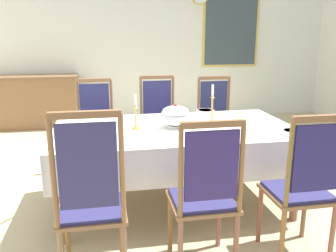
{
  "coord_description": "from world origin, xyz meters",
  "views": [
    {
      "loc": [
        -0.62,
        -3.25,
        1.6
      ],
      "look_at": [
        -0.07,
        -0.23,
        0.8
      ],
      "focal_mm": 37.91,
      "sensor_mm": 36.0,
      "label": 1
    }
  ],
  "objects_px": {
    "chair_south_b": "(205,194)",
    "bowl_near_right": "(293,132)",
    "chair_south_a": "(91,199)",
    "bowl_near_left": "(205,112)",
    "soup_tureen": "(176,116)",
    "bowl_far_left": "(170,113)",
    "chair_north_b": "(159,122)",
    "candlestick_east": "(212,109)",
    "chair_north_a": "(96,126)",
    "candlestick_west": "(136,116)",
    "spoon_secondary": "(305,133)",
    "framed_painting": "(231,26)",
    "dining_table": "(174,135)",
    "chair_south_c": "(303,186)",
    "chair_north_c": "(216,120)",
    "spoon_primary": "(216,113)",
    "sideboard": "(37,102)"
  },
  "relations": [
    {
      "from": "chair_north_a",
      "to": "bowl_near_left",
      "type": "distance_m",
      "value": 1.29
    },
    {
      "from": "dining_table",
      "to": "chair_north_a",
      "type": "height_order",
      "value": "chair_north_a"
    },
    {
      "from": "chair_south_a",
      "to": "bowl_near_right",
      "type": "relative_size",
      "value": 6.46
    },
    {
      "from": "soup_tureen",
      "to": "candlestick_east",
      "type": "relative_size",
      "value": 0.7
    },
    {
      "from": "dining_table",
      "to": "soup_tureen",
      "type": "bearing_deg",
      "value": 0.0
    },
    {
      "from": "chair_south_b",
      "to": "spoon_secondary",
      "type": "bearing_deg",
      "value": 28.91
    },
    {
      "from": "chair_south_c",
      "to": "chair_north_b",
      "type": "bearing_deg",
      "value": 109.9
    },
    {
      "from": "candlestick_east",
      "to": "bowl_near_left",
      "type": "height_order",
      "value": "candlestick_east"
    },
    {
      "from": "chair_south_c",
      "to": "spoon_secondary",
      "type": "distance_m",
      "value": 0.7
    },
    {
      "from": "soup_tureen",
      "to": "bowl_near_right",
      "type": "bearing_deg",
      "value": -24.97
    },
    {
      "from": "bowl_far_left",
      "to": "spoon_secondary",
      "type": "relative_size",
      "value": 1.05
    },
    {
      "from": "chair_south_a",
      "to": "bowl_far_left",
      "type": "height_order",
      "value": "chair_south_a"
    },
    {
      "from": "sideboard",
      "to": "chair_north_c",
      "type": "bearing_deg",
      "value": 137.08
    },
    {
      "from": "dining_table",
      "to": "soup_tureen",
      "type": "distance_m",
      "value": 0.18
    },
    {
      "from": "dining_table",
      "to": "bowl_far_left",
      "type": "distance_m",
      "value": 0.47
    },
    {
      "from": "candlestick_east",
      "to": "framed_painting",
      "type": "xyz_separation_m",
      "value": [
        1.45,
        3.56,
        0.82
      ]
    },
    {
      "from": "candlestick_east",
      "to": "spoon_primary",
      "type": "height_order",
      "value": "candlestick_east"
    },
    {
      "from": "chair_north_b",
      "to": "bowl_near_right",
      "type": "relative_size",
      "value": 6.07
    },
    {
      "from": "spoon_secondary",
      "to": "framed_painting",
      "type": "relative_size",
      "value": 0.11
    },
    {
      "from": "chair_south_b",
      "to": "bowl_near_left",
      "type": "xyz_separation_m",
      "value": [
        0.42,
        1.46,
        0.23
      ]
    },
    {
      "from": "chair_south_a",
      "to": "chair_south_c",
      "type": "bearing_deg",
      "value": 0.2
    },
    {
      "from": "chair_south_b",
      "to": "bowl_near_right",
      "type": "xyz_separation_m",
      "value": [
        0.92,
        0.56,
        0.23
      ]
    },
    {
      "from": "candlestick_west",
      "to": "bowl_near_left",
      "type": "relative_size",
      "value": 1.63
    },
    {
      "from": "chair_south_a",
      "to": "bowl_near_left",
      "type": "relative_size",
      "value": 6.2
    },
    {
      "from": "chair_north_c",
      "to": "bowl_near_right",
      "type": "relative_size",
      "value": 5.94
    },
    {
      "from": "chair_south_b",
      "to": "framed_painting",
      "type": "relative_size",
      "value": 0.72
    },
    {
      "from": "spoon_secondary",
      "to": "chair_south_b",
      "type": "bearing_deg",
      "value": -134.0
    },
    {
      "from": "chair_south_a",
      "to": "candlestick_east",
      "type": "height_order",
      "value": "chair_south_a"
    },
    {
      "from": "framed_painting",
      "to": "chair_north_b",
      "type": "bearing_deg",
      "value": -124.88
    },
    {
      "from": "candlestick_east",
      "to": "spoon_primary",
      "type": "distance_m",
      "value": 0.56
    },
    {
      "from": "chair_south_a",
      "to": "chair_south_c",
      "type": "relative_size",
      "value": 1.08
    },
    {
      "from": "chair_north_a",
      "to": "candlestick_west",
      "type": "height_order",
      "value": "chair_north_a"
    },
    {
      "from": "candlestick_east",
      "to": "chair_north_a",
      "type": "bearing_deg",
      "value": 137.77
    },
    {
      "from": "spoon_primary",
      "to": "sideboard",
      "type": "distance_m",
      "value": 3.66
    },
    {
      "from": "soup_tureen",
      "to": "framed_painting",
      "type": "distance_m",
      "value": 4.08
    },
    {
      "from": "chair_north_a",
      "to": "spoon_secondary",
      "type": "bearing_deg",
      "value": 142.24
    },
    {
      "from": "chair_south_a",
      "to": "bowl_near_left",
      "type": "xyz_separation_m",
      "value": [
        1.16,
        1.46,
        0.2
      ]
    },
    {
      "from": "soup_tureen",
      "to": "chair_north_a",
      "type": "bearing_deg",
      "value": 126.97
    },
    {
      "from": "chair_north_b",
      "to": "chair_south_c",
      "type": "distance_m",
      "value": 2.1
    },
    {
      "from": "soup_tureen",
      "to": "chair_south_a",
      "type": "bearing_deg",
      "value": -126.82
    },
    {
      "from": "soup_tureen",
      "to": "candlestick_west",
      "type": "relative_size",
      "value": 0.86
    },
    {
      "from": "bowl_near_right",
      "to": "sideboard",
      "type": "xyz_separation_m",
      "value": [
        -2.7,
        3.74,
        -0.34
      ]
    },
    {
      "from": "chair_south_b",
      "to": "candlestick_east",
      "type": "xyz_separation_m",
      "value": [
        0.34,
        0.99,
        0.36
      ]
    },
    {
      "from": "chair_north_c",
      "to": "spoon_primary",
      "type": "distance_m",
      "value": 0.56
    },
    {
      "from": "bowl_near_right",
      "to": "spoon_primary",
      "type": "xyz_separation_m",
      "value": [
        -0.37,
        0.93,
        -0.02
      ]
    },
    {
      "from": "dining_table",
      "to": "chair_south_b",
      "type": "bearing_deg",
      "value": -89.47
    },
    {
      "from": "chair_north_a",
      "to": "soup_tureen",
      "type": "xyz_separation_m",
      "value": [
        0.74,
        -0.98,
        0.31
      ]
    },
    {
      "from": "spoon_primary",
      "to": "framed_painting",
      "type": "relative_size",
      "value": 0.12
    },
    {
      "from": "bowl_near_left",
      "to": "bowl_far_left",
      "type": "height_order",
      "value": "bowl_near_left"
    },
    {
      "from": "dining_table",
      "to": "chair_south_c",
      "type": "relative_size",
      "value": 1.95
    }
  ]
}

